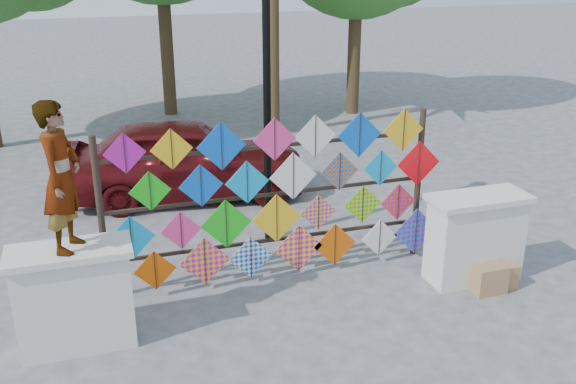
% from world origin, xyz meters
% --- Properties ---
extents(ground, '(80.00, 80.00, 0.00)m').
position_xyz_m(ground, '(0.00, 0.00, 0.00)').
color(ground, gray).
rests_on(ground, ground).
extents(parapet_left, '(1.40, 0.65, 1.28)m').
position_xyz_m(parapet_left, '(-2.70, -0.20, 0.65)').
color(parapet_left, silver).
rests_on(parapet_left, ground).
extents(parapet_right, '(1.40, 0.65, 1.28)m').
position_xyz_m(parapet_right, '(2.70, -0.20, 0.65)').
color(parapet_right, silver).
rests_on(parapet_right, ground).
extents(kite_rack, '(4.93, 0.24, 2.36)m').
position_xyz_m(kite_rack, '(0.11, 0.73, 1.20)').
color(kite_rack, black).
rests_on(kite_rack, ground).
extents(vendor_woman, '(0.61, 0.73, 1.71)m').
position_xyz_m(vendor_woman, '(-2.67, -0.20, 2.14)').
color(vendor_woman, '#99999E').
rests_on(vendor_woman, parapet_left).
extents(sedan, '(4.65, 2.35, 1.52)m').
position_xyz_m(sedan, '(-0.64, 4.31, 0.76)').
color(sedan, '#530E11').
rests_on(sedan, ground).
extents(lamppost, '(0.28, 0.28, 4.46)m').
position_xyz_m(lamppost, '(0.30, 2.00, 2.69)').
color(lamppost, black).
rests_on(lamppost, ground).
extents(cardboard_box_near, '(0.45, 0.40, 0.40)m').
position_xyz_m(cardboard_box_near, '(2.70, -0.56, 0.20)').
color(cardboard_box_near, '#A4814F').
rests_on(cardboard_box_near, ground).
extents(cardboard_box_far, '(0.42, 0.39, 0.35)m').
position_xyz_m(cardboard_box_far, '(2.94, -0.50, 0.18)').
color(cardboard_box_far, '#A4814F').
rests_on(cardboard_box_far, ground).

